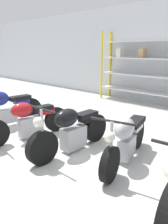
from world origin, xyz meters
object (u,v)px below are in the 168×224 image
at_px(shelving_rack, 159,67).
at_px(motorcycle_blue, 6,109).
at_px(motorcycle_red, 27,120).
at_px(motorcycle_black, 71,130).
at_px(motorcycle_silver, 127,138).

distance_m(shelving_rack, motorcycle_blue, 5.15).
bearing_deg(motorcycle_red, motorcycle_blue, -87.73).
bearing_deg(shelving_rack, motorcycle_black, -84.38).
distance_m(motorcycle_blue, motorcycle_black, 2.27).
bearing_deg(motorcycle_blue, motorcycle_black, 97.85).
bearing_deg(motorcycle_black, motorcycle_blue, -85.74).
bearing_deg(motorcycle_black, motorcycle_silver, 110.61).
height_order(motorcycle_black, motorcycle_silver, motorcycle_black).
relative_size(motorcycle_red, motorcycle_silver, 1.07).
relative_size(motorcycle_red, motorcycle_black, 1.04).
height_order(shelving_rack, motorcycle_black, shelving_rack).
distance_m(shelving_rack, motorcycle_red, 4.95).
relative_size(motorcycle_black, motorcycle_silver, 1.03).
bearing_deg(motorcycle_blue, shelving_rack, 162.53).
xyz_separation_m(motorcycle_blue, motorcycle_silver, (3.26, 0.56, -0.02)).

